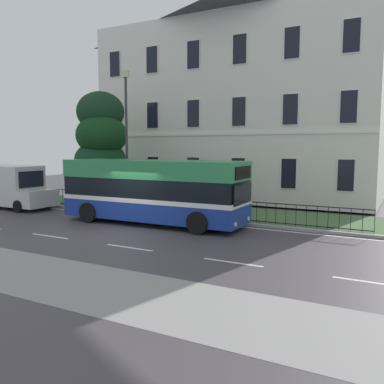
{
  "coord_description": "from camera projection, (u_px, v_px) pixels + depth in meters",
  "views": [
    {
      "loc": [
        10.73,
        -13.32,
        3.6
      ],
      "look_at": [
        0.81,
        5.19,
        1.27
      ],
      "focal_mm": 37.99,
      "sensor_mm": 36.0,
      "label": 1
    }
  ],
  "objects": [
    {
      "name": "iron_verge_railing",
      "position": [
        172.0,
        205.0,
        20.85
      ],
      "size": [
        19.07,
        0.04,
        0.97
      ],
      "color": "black",
      "rests_on": "ground_plane"
    },
    {
      "name": "single_decker_bus",
      "position": [
        153.0,
        190.0,
        18.99
      ],
      "size": [
        8.95,
        2.7,
        2.99
      ],
      "rotation": [
        0.0,
        0.0,
        0.01
      ],
      "color": "navy",
      "rests_on": "ground_plane"
    },
    {
      "name": "litter_bin",
      "position": [
        240.0,
        208.0,
        19.5
      ],
      "size": [
        0.52,
        0.52,
        1.11
      ],
      "color": "#4C4742",
      "rests_on": "ground_plane"
    },
    {
      "name": "ground_plane",
      "position": [
        129.0,
        230.0,
        17.84
      ],
      "size": [
        60.0,
        56.0,
        0.18
      ],
      "color": "#443D45"
    },
    {
      "name": "georgian_townhouse",
      "position": [
        241.0,
        100.0,
        28.4
      ],
      "size": [
        18.81,
        8.53,
        13.47
      ],
      "color": "silver",
      "rests_on": "ground_plane"
    },
    {
      "name": "evergreen_tree",
      "position": [
        102.0,
        152.0,
        24.69
      ],
      "size": [
        3.64,
        3.67,
        6.85
      ],
      "color": "#423328",
      "rests_on": "ground_plane"
    },
    {
      "name": "street_lamp_post",
      "position": [
        126.0,
        132.0,
        22.28
      ],
      "size": [
        0.36,
        0.24,
        7.59
      ],
      "color": "#333338",
      "rests_on": "ground_plane"
    },
    {
      "name": "white_panel_van",
      "position": [
        10.0,
        186.0,
        24.18
      ],
      "size": [
        5.57,
        2.33,
        2.5
      ],
      "rotation": [
        0.0,
        0.0,
        -0.03
      ],
      "color": "silver",
      "rests_on": "ground_plane"
    }
  ]
}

